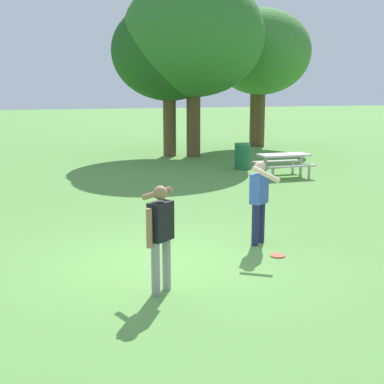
% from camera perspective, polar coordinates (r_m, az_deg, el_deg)
% --- Properties ---
extents(ground_plane, '(120.00, 120.00, 0.00)m').
position_cam_1_polar(ground_plane, '(9.41, -3.10, -7.58)').
color(ground_plane, '#609947').
extents(person_thrower, '(0.50, 0.83, 1.64)m').
position_cam_1_polar(person_thrower, '(10.27, 7.32, -0.46)').
color(person_thrower, '#1E234C').
rests_on(person_thrower, ground).
extents(person_catcher, '(0.50, 0.83, 1.64)m').
position_cam_1_polar(person_catcher, '(7.83, -3.48, -4.20)').
color(person_catcher, gray).
rests_on(person_catcher, ground).
extents(frisbee, '(0.27, 0.27, 0.03)m').
position_cam_1_polar(frisbee, '(9.83, 9.26, -6.80)').
color(frisbee, '#E04733').
rests_on(frisbee, ground).
extents(picnic_table_near, '(1.72, 1.44, 0.77)m').
position_cam_1_polar(picnic_table_near, '(18.14, 9.87, 3.42)').
color(picnic_table_near, beige).
rests_on(picnic_table_near, ground).
extents(trash_can_beside_table, '(0.59, 0.59, 0.96)m').
position_cam_1_polar(trash_can_beside_table, '(19.51, 5.45, 3.86)').
color(trash_can_beside_table, '#1E663D').
rests_on(trash_can_beside_table, ground).
extents(tree_broad_center, '(4.87, 4.87, 6.52)m').
position_cam_1_polar(tree_broad_center, '(23.06, -2.51, 14.89)').
color(tree_broad_center, brown).
rests_on(tree_broad_center, ground).
extents(tree_far_right, '(5.91, 5.91, 7.56)m').
position_cam_1_polar(tree_far_right, '(22.85, 0.16, 16.46)').
color(tree_far_right, brown).
rests_on(tree_far_right, ground).
extents(tree_slender_mid, '(3.44, 3.44, 6.18)m').
position_cam_1_polar(tree_slender_mid, '(27.01, 6.97, 14.81)').
color(tree_slender_mid, brown).
rests_on(tree_slender_mid, ground).
extents(tree_back_left, '(4.85, 4.85, 6.69)m').
position_cam_1_polar(tree_back_left, '(26.79, 7.46, 14.73)').
color(tree_back_left, brown).
rests_on(tree_back_left, ground).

